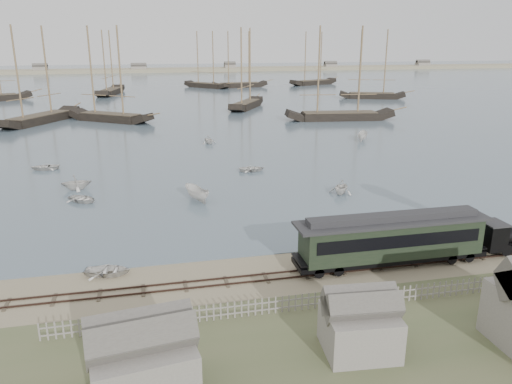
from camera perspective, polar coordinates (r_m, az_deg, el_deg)
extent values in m
plane|color=gray|center=(39.85, 1.88, -8.39)|extent=(600.00, 600.00, 0.00)
cube|color=#485C67|center=(205.71, -10.35, 12.04)|extent=(600.00, 336.00, 0.06)
cube|color=#34221C|center=(37.64, 2.84, -9.84)|extent=(120.00, 0.08, 0.12)
cube|color=#34221C|center=(38.50, 2.44, -9.19)|extent=(120.00, 0.08, 0.12)
cube|color=#3E3328|center=(38.10, 2.64, -9.61)|extent=(120.00, 1.80, 0.06)
cube|color=tan|center=(285.45, -11.16, 13.33)|extent=(500.00, 20.00, 1.80)
cube|color=black|center=(45.34, 25.40, -4.49)|extent=(1.62, 1.98, 2.07)
cube|color=#2A2A2C|center=(44.99, 25.57, -3.21)|extent=(1.80, 2.16, 0.11)
cube|color=black|center=(40.93, 15.07, -7.11)|extent=(15.45, 2.54, 0.39)
cube|color=black|center=(40.33, 15.23, -5.11)|extent=(14.34, 2.76, 2.76)
cube|color=black|center=(39.10, 16.21, -5.47)|extent=(13.24, 0.06, 0.99)
cube|color=black|center=(41.38, 14.37, -4.05)|extent=(13.24, 0.06, 0.99)
cube|color=#2A2A2C|center=(39.83, 15.39, -3.20)|extent=(15.45, 2.98, 0.20)
cube|color=#2A2A2C|center=(39.72, 15.43, -2.75)|extent=(13.79, 1.32, 0.50)
imported|color=silver|center=(39.82, -16.56, -8.60)|extent=(3.01, 3.80, 0.71)
imported|color=silver|center=(57.69, -19.21, -0.74)|extent=(4.08, 4.26, 0.72)
imported|color=silver|center=(62.55, -19.86, 1.07)|extent=(3.26, 3.69, 1.81)
imported|color=silver|center=(55.23, -6.80, -0.18)|extent=(4.38, 3.13, 1.59)
imported|color=silver|center=(67.24, -0.47, 2.69)|extent=(2.56, 3.52, 0.71)
imported|color=silver|center=(58.05, 9.72, 0.57)|extent=(4.12, 4.07, 1.64)
imported|color=silver|center=(89.86, 12.06, 6.26)|extent=(4.21, 3.42, 1.55)
imported|color=silver|center=(73.92, -22.97, 2.66)|extent=(2.67, 3.73, 0.77)
imported|color=silver|center=(85.52, -5.44, 5.99)|extent=(3.50, 3.29, 1.47)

